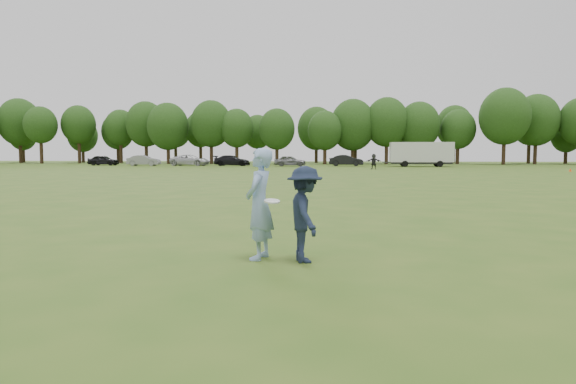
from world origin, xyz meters
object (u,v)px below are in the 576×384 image
at_px(thrower, 259,204).
at_px(car_d, 232,161).
at_px(car_e, 290,161).
at_px(cargo_trailer, 421,153).
at_px(defender, 305,214).
at_px(player_far_d, 374,162).
at_px(field_cone, 570,170).
at_px(car_a, 103,160).
at_px(car_b, 144,161).
at_px(car_c, 190,160).
at_px(car_f, 346,161).

xyz_separation_m(thrower, car_d, (-13.77, 61.44, -0.23)).
height_order(car_e, cargo_trailer, cargo_trailer).
bearing_deg(defender, player_far_d, -21.26).
bearing_deg(field_cone, thrower, -118.27).
distance_m(car_a, field_cone, 59.11).
xyz_separation_m(car_b, car_c, (6.19, 1.41, 0.03)).
bearing_deg(car_f, field_cone, -125.95).
xyz_separation_m(car_b, car_f, (27.98, 1.61, 0.02)).
distance_m(thrower, cargo_trailer, 61.17).
relative_size(car_a, car_d, 0.86).
height_order(car_a, field_cone, car_a).
bearing_deg(car_a, car_b, -105.06).
distance_m(thrower, car_c, 64.57).
relative_size(defender, car_f, 0.35).
bearing_deg(field_cone, cargo_trailer, 126.38).
xyz_separation_m(car_b, car_e, (20.43, -0.11, -0.01)).
relative_size(car_a, field_cone, 14.45).
bearing_deg(player_far_d, cargo_trailer, 70.77).
bearing_deg(car_f, thrower, -178.39).
bearing_deg(cargo_trailer, car_f, 170.31).
xyz_separation_m(defender, car_e, (-6.30, 60.11, -0.08)).
bearing_deg(player_far_d, car_c, 164.81).
relative_size(car_a, car_c, 0.78).
bearing_deg(player_far_d, thrower, -83.75).
bearing_deg(cargo_trailer, field_cone, -53.62).
bearing_deg(car_e, thrower, -176.61).
bearing_deg(car_e, car_a, 84.01).
distance_m(thrower, car_b, 65.43).
height_order(car_d, field_cone, car_d).
distance_m(car_e, field_cone, 33.25).
height_order(car_c, car_d, car_c).
bearing_deg(field_cone, car_f, 140.54).
height_order(car_b, car_e, car_b).
relative_size(defender, player_far_d, 0.95).
height_order(thrower, defender, thrower).
bearing_deg(field_cone, player_far_d, 165.40).
xyz_separation_m(defender, player_far_d, (4.14, 48.94, 0.05)).
distance_m(player_far_d, car_a, 39.84).
relative_size(car_a, car_b, 0.97).
xyz_separation_m(car_d, car_e, (8.27, -1.48, -0.00)).
relative_size(defender, car_d, 0.32).
relative_size(player_far_d, car_b, 0.38).
bearing_deg(thrower, car_d, -158.01).
xyz_separation_m(car_e, cargo_trailer, (17.26, 0.06, 1.05)).
bearing_deg(car_b, car_e, -94.16).
height_order(car_d, cargo_trailer, cargo_trailer).
bearing_deg(defender, car_b, 7.52).
distance_m(thrower, player_far_d, 49.03).
distance_m(car_a, cargo_trailer, 44.49).
distance_m(car_a, car_b, 6.99).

